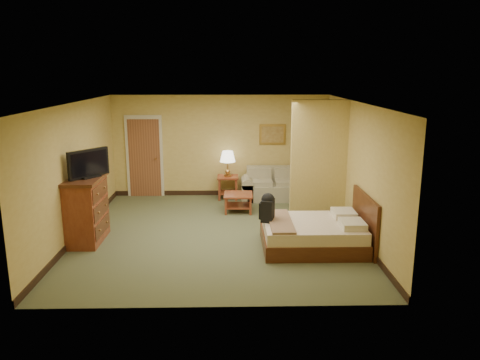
{
  "coord_description": "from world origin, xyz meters",
  "views": [
    {
      "loc": [
        0.24,
        -8.91,
        3.19
      ],
      "look_at": [
        0.45,
        0.6,
        0.96
      ],
      "focal_mm": 35.0,
      "sensor_mm": 36.0,
      "label": 1
    }
  ],
  "objects_px": {
    "loveseat": "(273,189)",
    "bed": "(316,233)",
    "coffee_table": "(238,199)",
    "dresser": "(87,209)"
  },
  "relations": [
    {
      "from": "loveseat",
      "to": "bed",
      "type": "xyz_separation_m",
      "value": [
        0.49,
        -3.36,
        0.01
      ]
    },
    {
      "from": "loveseat",
      "to": "coffee_table",
      "type": "bearing_deg",
      "value": -130.45
    },
    {
      "from": "loveseat",
      "to": "bed",
      "type": "relative_size",
      "value": 0.85
    },
    {
      "from": "loveseat",
      "to": "coffee_table",
      "type": "height_order",
      "value": "loveseat"
    },
    {
      "from": "loveseat",
      "to": "coffee_table",
      "type": "xyz_separation_m",
      "value": [
        -0.9,
        -1.06,
        0.04
      ]
    },
    {
      "from": "coffee_table",
      "to": "dresser",
      "type": "relative_size",
      "value": 0.54
    },
    {
      "from": "bed",
      "to": "coffee_table",
      "type": "bearing_deg",
      "value": 121.19
    },
    {
      "from": "loveseat",
      "to": "coffee_table",
      "type": "relative_size",
      "value": 2.39
    },
    {
      "from": "coffee_table",
      "to": "dresser",
      "type": "distance_m",
      "value": 3.48
    },
    {
      "from": "loveseat",
      "to": "dresser",
      "type": "relative_size",
      "value": 1.29
    }
  ]
}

